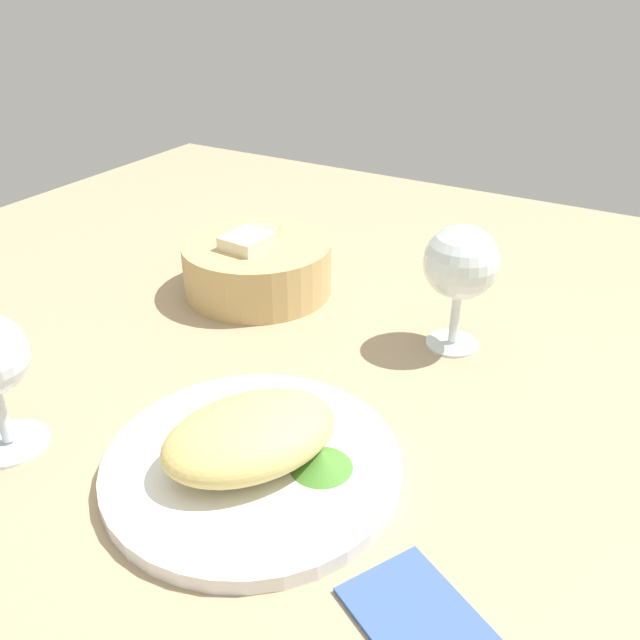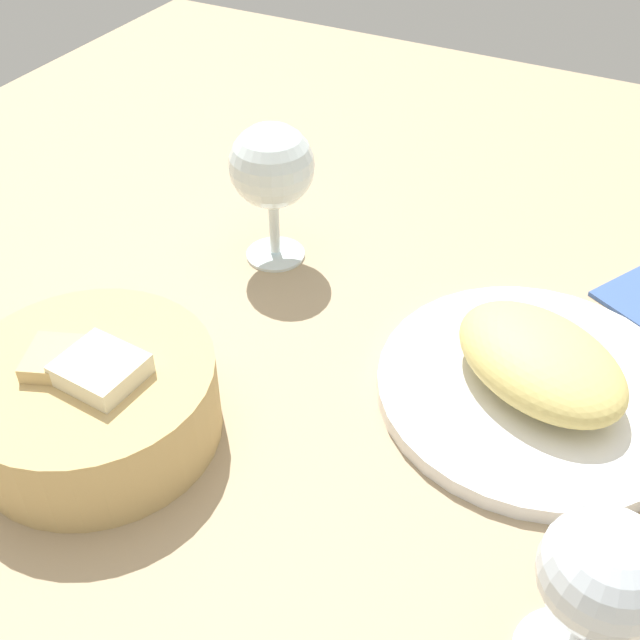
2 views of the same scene
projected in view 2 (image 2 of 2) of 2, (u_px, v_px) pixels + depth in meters
The scene contains 7 objects.
ground_plane at pixel (382, 393), 64.45cm from camera, with size 140.00×140.00×2.00cm, color tan.
plate at pixel (533, 389), 62.44cm from camera, with size 24.77×24.77×1.40cm, color white.
omelette at pixel (540, 361), 60.48cm from camera, with size 14.87×10.09×4.69cm, color #D3BF6B.
lettuce_garnish at pixel (533, 327), 65.89cm from camera, with size 5.19×5.19×1.57cm, color #47862D.
bread_basket at pixel (93, 399), 57.74cm from camera, with size 18.52×18.52×8.12cm.
wine_glass_near at pixel (272, 170), 71.46cm from camera, with size 7.88×7.88×13.87cm.
wine_glass_far at pixel (602, 581), 40.70cm from camera, with size 6.98×6.98×12.78cm.
Camera 2 is at (-16.42, 42.67, 45.09)cm, focal length 44.28 mm.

